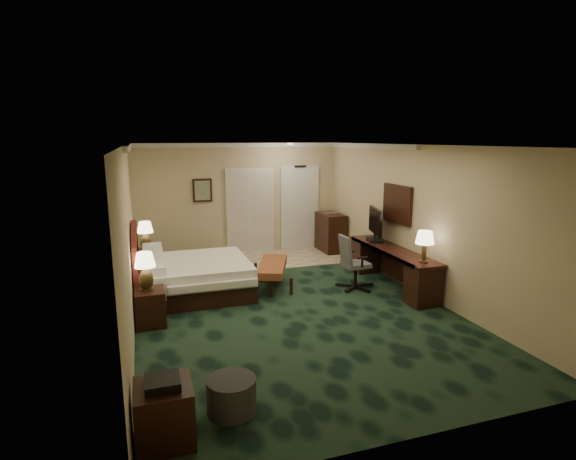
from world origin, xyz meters
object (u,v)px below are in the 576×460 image
object	(u,v)px
nightstand_near	(150,307)
minibar	(330,232)
lamp_far	(146,236)
tv	(375,225)
side_table	(164,414)
desk_chair	(356,262)
desk	(391,268)
nightstand_far	(147,263)
bed	(195,277)
lamp_near	(145,272)
ottoman	(232,395)
bed_bench	(272,275)

from	to	relation	value
nightstand_near	minibar	bearing A→B (deg)	37.18
lamp_far	tv	world-z (taller)	tv
side_table	desk_chair	bearing A→B (deg)	42.86
lamp_far	desk	distance (m)	4.93
nightstand_far	tv	world-z (taller)	tv
bed	lamp_near	world-z (taller)	lamp_near
lamp_far	tv	size ratio (longest dim) A/B	0.68
lamp_far	side_table	world-z (taller)	lamp_far
bed	minibar	bearing A→B (deg)	30.53
bed	tv	bearing A→B (deg)	-1.31
bed	minibar	distance (m)	4.22
nightstand_far	ottoman	world-z (taller)	nightstand_far
side_table	ottoman	bearing A→B (deg)	21.27
bed	minibar	xyz separation A→B (m)	(3.63, 2.14, 0.17)
desk	tv	xyz separation A→B (m)	(0.01, 0.69, 0.71)
side_table	desk	distance (m)	5.53
bed	tv	distance (m)	3.72
desk_chair	bed	bearing A→B (deg)	166.11
ottoman	desk	xyz separation A→B (m)	(3.72, 3.07, 0.19)
nightstand_far	tv	distance (m)	4.75
nightstand_near	lamp_far	world-z (taller)	lamp_far
nightstand_far	minibar	bearing A→B (deg)	10.37
lamp_near	minibar	size ratio (longest dim) A/B	0.61
lamp_near	minibar	world-z (taller)	lamp_near
lamp_near	tv	distance (m)	4.65
nightstand_far	desk_chair	size ratio (longest dim) A/B	0.55
side_table	tv	size ratio (longest dim) A/B	0.65
nightstand_near	lamp_near	size ratio (longest dim) A/B	0.94
lamp_near	lamp_far	distance (m)	2.50
bed	lamp_far	bearing A→B (deg)	122.85
ottoman	side_table	distance (m)	0.74
nightstand_far	bed_bench	world-z (taller)	nightstand_far
desk	desk_chair	size ratio (longest dim) A/B	2.47
bed	side_table	bearing A→B (deg)	-100.66
bed	side_table	world-z (taller)	bed
nightstand_far	desk	xyz separation A→B (m)	(4.45, -2.10, 0.09)
bed	bed_bench	bearing A→B (deg)	-2.44
bed	desk	world-z (taller)	desk
nightstand_far	bed_bench	xyz separation A→B (m)	(2.28, -1.39, -0.05)
nightstand_far	ottoman	xyz separation A→B (m)	(0.73, -5.17, -0.10)
lamp_near	ottoman	xyz separation A→B (m)	(0.78, -2.61, -0.66)
bed	lamp_near	bearing A→B (deg)	-125.03
lamp_far	side_table	size ratio (longest dim) A/B	1.04
nightstand_far	minibar	size ratio (longest dim) A/B	0.59
side_table	minibar	size ratio (longest dim) A/B	0.59
lamp_far	bed_bench	size ratio (longest dim) A/B	0.44
nightstand_near	lamp_near	bearing A→B (deg)	164.28
bed	nightstand_far	xyz separation A→B (m)	(-0.82, 1.33, -0.02)
lamp_near	side_table	size ratio (longest dim) A/B	1.03
desk	tv	world-z (taller)	tv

